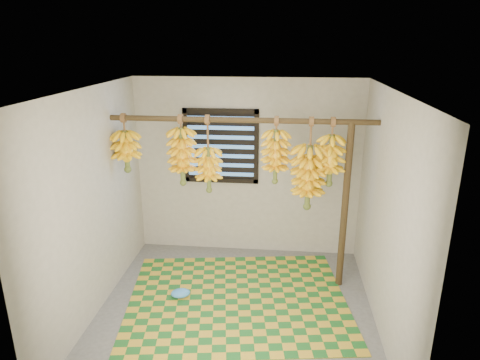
# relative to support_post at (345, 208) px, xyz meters

# --- Properties ---
(floor) EXTENTS (3.00, 3.00, 0.01)m
(floor) POSITION_rel_support_post_xyz_m (-1.20, -0.70, -1.00)
(floor) COLOR #555555
(floor) RESTS_ON ground
(ceiling) EXTENTS (3.00, 3.00, 0.01)m
(ceiling) POSITION_rel_support_post_xyz_m (-1.20, -0.70, 1.40)
(ceiling) COLOR silver
(ceiling) RESTS_ON wall_back
(wall_back) EXTENTS (3.00, 0.01, 2.40)m
(wall_back) POSITION_rel_support_post_xyz_m (-1.20, 0.80, 0.20)
(wall_back) COLOR gray
(wall_back) RESTS_ON floor
(wall_left) EXTENTS (0.01, 3.00, 2.40)m
(wall_left) POSITION_rel_support_post_xyz_m (-2.71, -0.70, 0.20)
(wall_left) COLOR gray
(wall_left) RESTS_ON floor
(wall_right) EXTENTS (0.01, 3.00, 2.40)m
(wall_right) POSITION_rel_support_post_xyz_m (0.30, -0.70, 0.20)
(wall_right) COLOR gray
(wall_right) RESTS_ON floor
(window) EXTENTS (1.00, 0.04, 1.00)m
(window) POSITION_rel_support_post_xyz_m (-1.55, 0.78, 0.50)
(window) COLOR black
(window) RESTS_ON wall_back
(hanging_pole) EXTENTS (3.00, 0.06, 0.06)m
(hanging_pole) POSITION_rel_support_post_xyz_m (-1.20, 0.00, 1.00)
(hanging_pole) COLOR #3E2D17
(hanging_pole) RESTS_ON wall_left
(support_post) EXTENTS (0.08, 0.08, 2.00)m
(support_post) POSITION_rel_support_post_xyz_m (0.00, 0.00, 0.00)
(support_post) COLOR #3E2D17
(support_post) RESTS_ON floor
(woven_mat) EXTENTS (2.72, 2.30, 0.01)m
(woven_mat) POSITION_rel_support_post_xyz_m (-1.20, -0.46, -0.99)
(woven_mat) COLOR #1B5F21
(woven_mat) RESTS_ON floor
(plastic_bag) EXTENTS (0.26, 0.22, 0.09)m
(plastic_bag) POSITION_rel_support_post_xyz_m (-1.86, -0.48, -0.94)
(plastic_bag) COLOR #3C8DE1
(plastic_bag) RESTS_ON woven_mat
(banana_bunch_a) EXTENTS (0.32, 0.32, 0.68)m
(banana_bunch_a) POSITION_rel_support_post_xyz_m (-2.55, 0.00, 0.61)
(banana_bunch_a) COLOR brown
(banana_bunch_a) RESTS_ON hanging_pole
(banana_bunch_b) EXTENTS (0.32, 0.32, 0.82)m
(banana_bunch_b) POSITION_rel_support_post_xyz_m (-1.89, 0.00, 0.56)
(banana_bunch_b) COLOR brown
(banana_bunch_b) RESTS_ON hanging_pole
(banana_bunch_c) EXTENTS (0.31, 0.31, 0.91)m
(banana_bunch_c) POSITION_rel_support_post_xyz_m (-1.58, 0.00, 0.41)
(banana_bunch_c) COLOR brown
(banana_bunch_c) RESTS_ON hanging_pole
(banana_bunch_d) EXTENTS (0.32, 0.32, 0.77)m
(banana_bunch_d) POSITION_rel_support_post_xyz_m (-0.81, 0.00, 0.59)
(banana_bunch_d) COLOR brown
(banana_bunch_d) RESTS_ON hanging_pole
(banana_bunch_e) EXTENTS (0.38, 0.38, 1.07)m
(banana_bunch_e) POSITION_rel_support_post_xyz_m (-0.43, 0.00, 0.36)
(banana_bunch_e) COLOR brown
(banana_bunch_e) RESTS_ON hanging_pole
(banana_bunch_f) EXTENTS (0.30, 0.30, 0.78)m
(banana_bunch_f) POSITION_rel_support_post_xyz_m (-0.20, -0.00, 0.57)
(banana_bunch_f) COLOR brown
(banana_bunch_f) RESTS_ON hanging_pole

